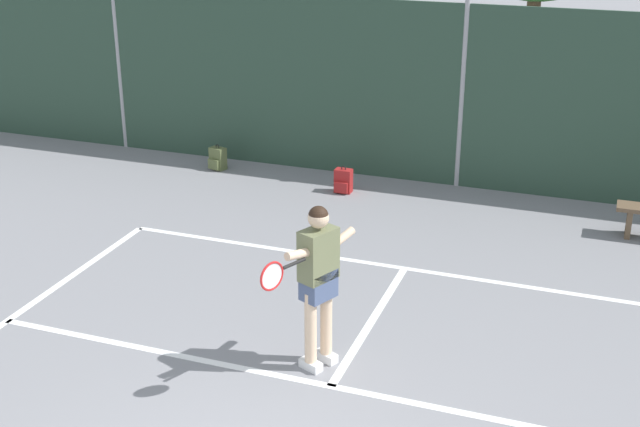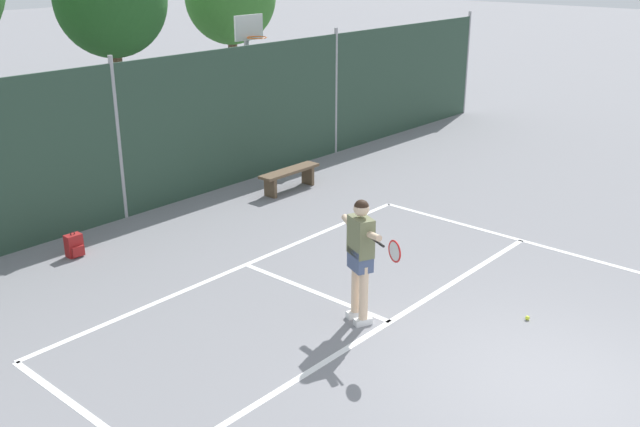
# 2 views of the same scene
# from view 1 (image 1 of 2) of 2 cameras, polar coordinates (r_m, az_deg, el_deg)

# --- Properties ---
(chainlink_fence) EXTENTS (26.09, 0.09, 3.20)m
(chainlink_fence) POSITION_cam_1_polar(r_m,az_deg,el_deg) (14.35, 9.45, 7.62)
(chainlink_fence) COLOR #284233
(chainlink_fence) RESTS_ON ground
(tennis_player) EXTENTS (0.55, 1.37, 1.85)m
(tennis_player) POSITION_cam_1_polar(r_m,az_deg,el_deg) (8.91, -0.15, -4.00)
(tennis_player) COLOR silver
(tennis_player) RESTS_ON ground
(backpack_olive) EXTENTS (0.32, 0.30, 0.46)m
(backpack_olive) POSITION_cam_1_polar(r_m,az_deg,el_deg) (15.46, -6.85, 3.63)
(backpack_olive) COLOR #566038
(backpack_olive) RESTS_ON ground
(backpack_red) EXTENTS (0.28, 0.25, 0.46)m
(backpack_red) POSITION_cam_1_polar(r_m,az_deg,el_deg) (14.23, 1.55, 2.16)
(backpack_red) COLOR maroon
(backpack_red) RESTS_ON ground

